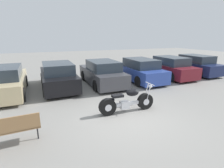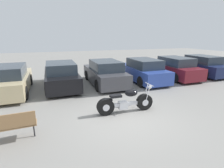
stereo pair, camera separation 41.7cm
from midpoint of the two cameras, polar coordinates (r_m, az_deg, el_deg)
ground_plane at (r=6.63m, az=3.47°, el=-10.74°), size 60.00×60.00×0.00m
motorcycle at (r=6.88m, az=3.05°, el=-5.83°), size 2.30×0.62×1.08m
parked_car_champagne at (r=10.37m, az=-32.53°, el=0.56°), size 1.83×4.41×1.49m
parked_car_black at (r=10.49m, az=-18.28°, el=2.38°), size 1.83×4.41×1.49m
parked_car_dark_grey at (r=10.82m, az=-4.39°, el=3.49°), size 1.83×4.41×1.49m
parked_car_blue at (r=11.81m, az=7.80°, el=4.41°), size 1.83×4.41×1.49m
parked_car_maroon at (r=13.40m, az=17.18°, el=5.17°), size 1.83×4.41×1.49m
parked_car_navy at (r=15.27m, az=24.42°, el=5.66°), size 1.83×4.41×1.49m
park_bench at (r=5.63m, az=-32.33°, el=-12.10°), size 1.55×0.46×0.89m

